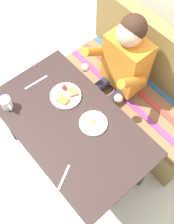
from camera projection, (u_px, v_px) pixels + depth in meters
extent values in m
plane|color=beige|center=(75.00, 159.00, 2.58)|extent=(8.00, 8.00, 0.00)
cube|color=#302220|center=(71.00, 125.00, 1.97)|extent=(1.20, 0.70, 0.04)
cylinder|color=#302220|center=(8.00, 121.00, 2.39)|extent=(0.05, 0.05, 0.69)
cylinder|color=#302220|center=(90.00, 222.00, 1.99)|extent=(0.05, 0.05, 0.69)
cylinder|color=#302220|center=(61.00, 85.00, 2.58)|extent=(0.05, 0.05, 0.69)
cylinder|color=#302220|center=(145.00, 171.00, 2.18)|extent=(0.05, 0.05, 0.69)
cube|color=olive|center=(132.00, 105.00, 2.64)|extent=(1.44, 0.56, 0.40)
cube|color=#8D6140|center=(136.00, 92.00, 2.44)|extent=(1.40, 0.52, 0.06)
cube|color=olive|center=(161.00, 56.00, 2.25)|extent=(1.44, 0.12, 0.54)
cube|color=#93387A|center=(125.00, 98.00, 2.37)|extent=(1.38, 0.05, 0.01)
cube|color=#C63D33|center=(137.00, 89.00, 2.41)|extent=(1.38, 0.05, 0.01)
cube|color=#336099|center=(148.00, 81.00, 2.46)|extent=(1.38, 0.05, 0.01)
cube|color=orange|center=(126.00, 63.00, 2.18)|extent=(0.34, 0.22, 0.48)
sphere|color=#DBAD89|center=(130.00, 33.00, 1.89)|extent=(0.19, 0.19, 0.19)
sphere|color=#331E14|center=(134.00, 28.00, 1.87)|extent=(0.19, 0.19, 0.19)
cylinder|color=orange|center=(97.00, 51.00, 2.14)|extent=(0.07, 0.29, 0.23)
cylinder|color=orange|center=(132.00, 82.00, 2.00)|extent=(0.07, 0.29, 0.23)
sphere|color=#DBAD89|center=(85.00, 68.00, 2.19)|extent=(0.07, 0.07, 0.07)
sphere|color=#DBAD89|center=(119.00, 98.00, 2.05)|extent=(0.07, 0.07, 0.07)
cylinder|color=#232333|center=(101.00, 85.00, 2.37)|extent=(0.09, 0.34, 0.09)
cylinder|color=#232333|center=(86.00, 111.00, 2.54)|extent=(0.08, 0.08, 0.52)
cube|color=black|center=(82.00, 127.00, 2.72)|extent=(0.09, 0.20, 0.05)
cylinder|color=#232333|center=(115.00, 98.00, 2.30)|extent=(0.09, 0.34, 0.09)
cylinder|color=#232333|center=(99.00, 124.00, 2.47)|extent=(0.08, 0.08, 0.52)
cube|color=black|center=(93.00, 139.00, 2.66)|extent=(0.09, 0.20, 0.05)
cylinder|color=white|center=(66.00, 96.00, 2.05)|extent=(0.23, 0.23, 0.02)
cube|color=olive|center=(73.00, 91.00, 2.05)|extent=(0.10, 0.09, 0.02)
cube|color=olive|center=(63.00, 99.00, 2.02)|extent=(0.10, 0.09, 0.02)
sphere|color=red|center=(64.00, 87.00, 2.06)|extent=(0.04, 0.04, 0.04)
ellipsoid|color=#CC6623|center=(65.00, 101.00, 2.01)|extent=(0.06, 0.05, 0.02)
cylinder|color=white|center=(93.00, 123.00, 1.94)|extent=(0.20, 0.20, 0.01)
ellipsoid|color=white|center=(93.00, 122.00, 1.93)|extent=(0.09, 0.08, 0.01)
sphere|color=yellow|center=(94.00, 122.00, 1.92)|extent=(0.03, 0.03, 0.03)
cylinder|color=white|center=(6.00, 103.00, 1.97)|extent=(0.08, 0.08, 0.10)
cylinder|color=brown|center=(5.00, 100.00, 1.94)|extent=(0.07, 0.07, 0.01)
torus|color=white|center=(10.00, 107.00, 1.95)|extent=(0.05, 0.01, 0.05)
cube|color=silver|center=(64.00, 177.00, 1.76)|extent=(0.09, 0.16, 0.00)
cube|color=silver|center=(36.00, 82.00, 2.12)|extent=(0.02, 0.20, 0.00)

